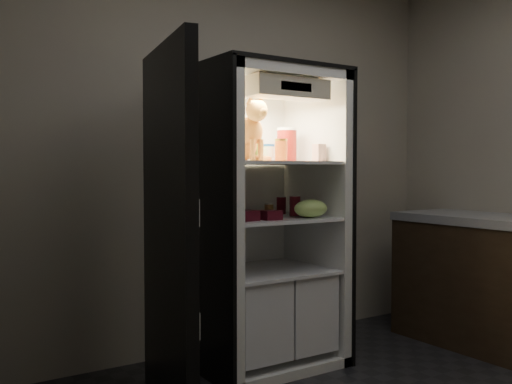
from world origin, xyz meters
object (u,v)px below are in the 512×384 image
at_px(mayo_tub, 268,153).
at_px(cream_carton, 319,153).
at_px(soda_can_b, 295,205).
at_px(soda_can_c, 295,206).
at_px(pepper_jar, 287,145).
at_px(parmesan_shaker, 256,147).
at_px(berry_box_left, 246,216).
at_px(berry_box_right, 270,215).
at_px(soda_can_a, 281,205).
at_px(refrigerator, 262,239).
at_px(condiment_jar, 269,209).
at_px(tabby_cat, 245,137).
at_px(grape_bag, 311,209).
at_px(salsa_jar, 281,150).

xyz_separation_m(mayo_tub, cream_carton, (0.24, -0.22, -0.00)).
xyz_separation_m(soda_can_b, soda_can_c, (-0.04, -0.05, 0.00)).
height_order(pepper_jar, cream_carton, pepper_jar).
xyz_separation_m(parmesan_shaker, berry_box_left, (-0.20, -0.20, -0.41)).
bearing_deg(berry_box_right, soda_can_a, 45.54).
relative_size(refrigerator, mayo_tub, 16.70).
bearing_deg(parmesan_shaker, refrigerator, 13.77).
bearing_deg(refrigerator, pepper_jar, 10.68).
xyz_separation_m(soda_can_a, condiment_jar, (-0.15, -0.08, -0.02)).
xyz_separation_m(condiment_jar, berry_box_right, (-0.16, -0.24, -0.01)).
bearing_deg(tabby_cat, pepper_jar, 4.26).
distance_m(soda_can_c, berry_box_left, 0.48).
xyz_separation_m(soda_can_c, grape_bag, (-0.01, -0.17, -0.01)).
distance_m(parmesan_shaker, berry_box_right, 0.47).
bearing_deg(grape_bag, parmesan_shaker, 136.39).
bearing_deg(soda_can_c, cream_carton, -47.30).
bearing_deg(salsa_jar, condiment_jar, 113.82).
relative_size(refrigerator, soda_can_c, 14.49).
height_order(mayo_tub, grape_bag, mayo_tub).
distance_m(pepper_jar, soda_can_a, 0.41).
relative_size(grape_bag, berry_box_right, 2.03).
xyz_separation_m(refrigerator, soda_can_a, (0.22, 0.09, 0.21)).
height_order(refrigerator, cream_carton, refrigerator).
height_order(cream_carton, grape_bag, cream_carton).
bearing_deg(mayo_tub, cream_carton, -41.93).
xyz_separation_m(condiment_jar, grape_bag, (0.14, -0.25, 0.01)).
distance_m(mayo_tub, berry_box_right, 0.49).
xyz_separation_m(mayo_tub, pepper_jar, (0.16, 0.02, 0.06)).
relative_size(mayo_tub, salsa_jar, 0.79).
relative_size(cream_carton, berry_box_left, 0.91).
bearing_deg(cream_carton, salsa_jar, 151.98).
bearing_deg(mayo_tub, parmesan_shaker, -161.51).
distance_m(soda_can_b, condiment_jar, 0.19).
relative_size(pepper_jar, soda_can_a, 1.91).
distance_m(cream_carton, soda_can_a, 0.45).
bearing_deg(berry_box_right, mayo_tub, 57.41).
relative_size(condiment_jar, berry_box_left, 0.69).
xyz_separation_m(pepper_jar, soda_can_a, (-0.01, 0.04, -0.40)).
distance_m(soda_can_c, grape_bag, 0.17).
distance_m(tabby_cat, cream_carton, 0.49).
relative_size(salsa_jar, grape_bag, 0.63).
height_order(refrigerator, soda_can_a, refrigerator).
height_order(tabby_cat, condiment_jar, tabby_cat).
relative_size(refrigerator, berry_box_left, 15.48).
relative_size(parmesan_shaker, soda_can_c, 1.39).
bearing_deg(mayo_tub, refrigerator, -158.44).
bearing_deg(soda_can_b, pepper_jar, 107.62).
relative_size(pepper_jar, soda_can_c, 1.73).
bearing_deg(grape_bag, refrigerator, 128.98).
bearing_deg(pepper_jar, soda_can_a, 108.95).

